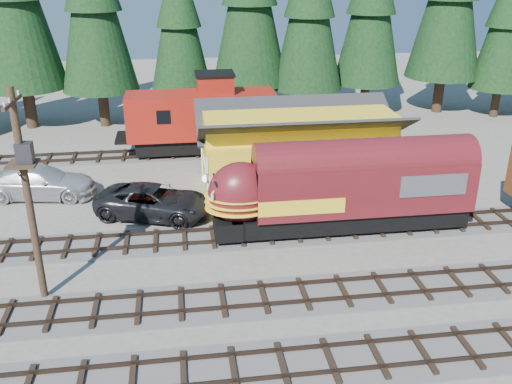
{
  "coord_description": "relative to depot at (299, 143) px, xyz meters",
  "views": [
    {
      "loc": [
        -7.51,
        -22.92,
        14.09
      ],
      "look_at": [
        -3.68,
        4.0,
        2.58
      ],
      "focal_mm": 40.0,
      "sensor_mm": 36.0,
      "label": 1
    }
  ],
  "objects": [
    {
      "name": "locomotive",
      "position": [
        0.56,
        -6.5,
        -0.65
      ],
      "size": [
        14.33,
        2.85,
        3.9
      ],
      "color": "black",
      "rests_on": "ground"
    },
    {
      "name": "track_siding",
      "position": [
        10.0,
        -6.5,
        -2.9
      ],
      "size": [
        68.0,
        3.2,
        0.33
      ],
      "color": "#4C4947",
      "rests_on": "ground"
    },
    {
      "name": "depot",
      "position": [
        0.0,
        0.0,
        0.0
      ],
      "size": [
        12.8,
        7.0,
        5.3
      ],
      "color": "yellow",
      "rests_on": "ground"
    },
    {
      "name": "utility_pole",
      "position": [
        -13.71,
        -10.95,
        2.4
      ],
      "size": [
        1.18,
        2.3,
        9.39
      ],
      "rotation": [
        0.0,
        0.0,
        -0.03
      ],
      "color": "black",
      "rests_on": "ground"
    },
    {
      "name": "caboose",
      "position": [
        -5.71,
        7.5,
        -0.2
      ],
      "size": [
        10.8,
        3.13,
        5.61
      ],
      "color": "black",
      "rests_on": "ground"
    },
    {
      "name": "track_spur",
      "position": [
        -10.0,
        7.5,
        -2.9
      ],
      "size": [
        32.0,
        3.2,
        0.33
      ],
      "color": "#4C4947",
      "rests_on": "ground"
    },
    {
      "name": "pickup_truck_b",
      "position": [
        -16.15,
        0.66,
        -1.98
      ],
      "size": [
        7.06,
        3.55,
        1.97
      ],
      "primitive_type": "imported",
      "rotation": [
        0.0,
        0.0,
        1.45
      ],
      "color": "#B3B6BB",
      "rests_on": "ground"
    },
    {
      "name": "pickup_truck_a",
      "position": [
        -9.06,
        -3.21,
        -2.04
      ],
      "size": [
        7.29,
        5.1,
        1.85
      ],
      "primitive_type": "imported",
      "rotation": [
        0.0,
        0.0,
        1.23
      ],
      "color": "black",
      "rests_on": "ground"
    },
    {
      "name": "conifer_backdrop",
      "position": [
        6.6,
        14.44,
        7.17
      ],
      "size": [
        79.32,
        20.6,
        16.69
      ],
      "color": "black",
      "rests_on": "ground"
    },
    {
      "name": "ground",
      "position": [
        0.0,
        -10.5,
        -2.96
      ],
      "size": [
        120.0,
        120.0,
        0.0
      ],
      "primitive_type": "plane",
      "color": "#6B665B",
      "rests_on": "ground"
    }
  ]
}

